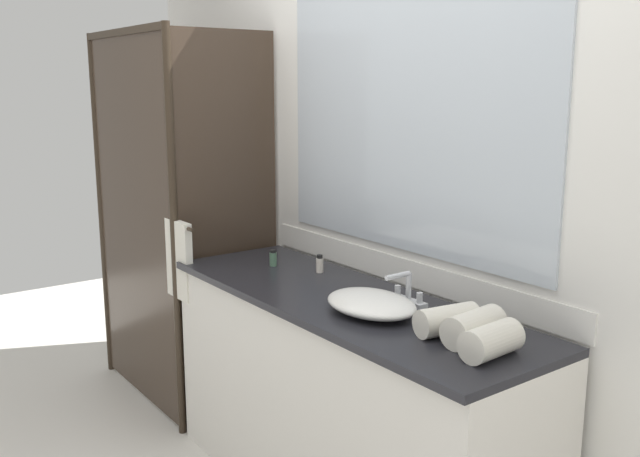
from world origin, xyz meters
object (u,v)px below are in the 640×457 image
(sink_basin, at_px, (371,303))
(amenity_bottle_lotion, at_px, (273,258))
(faucet, at_px, (407,293))
(rolled_towel_far_edge, at_px, (447,320))
(rolled_towel_near_edge, at_px, (491,341))
(rolled_towel_middle, at_px, (474,327))
(amenity_bottle_shampoo, at_px, (320,264))

(sink_basin, relative_size, amenity_bottle_lotion, 5.11)
(faucet, relative_size, rolled_towel_far_edge, 0.79)
(sink_basin, distance_m, rolled_towel_near_edge, 0.54)
(rolled_towel_middle, height_order, rolled_towel_far_edge, rolled_towel_middle)
(sink_basin, bearing_deg, rolled_towel_far_edge, 10.22)
(faucet, xyz_separation_m, amenity_bottle_shampoo, (-0.56, 0.01, -0.01))
(faucet, xyz_separation_m, rolled_towel_near_edge, (0.54, -0.16, 0.01))
(amenity_bottle_shampoo, xyz_separation_m, rolled_towel_far_edge, (0.89, -0.12, 0.01))
(sink_basin, xyz_separation_m, rolled_towel_far_edge, (0.32, 0.06, 0.01))
(rolled_towel_middle, bearing_deg, rolled_towel_far_edge, -176.35)
(rolled_towel_near_edge, height_order, rolled_towel_middle, rolled_towel_middle)
(faucet, bearing_deg, rolled_towel_far_edge, -20.25)
(faucet, height_order, amenity_bottle_shampoo, faucet)
(rolled_towel_far_edge, bearing_deg, amenity_bottle_lotion, 178.94)
(sink_basin, distance_m, rolled_towel_far_edge, 0.33)
(sink_basin, height_order, rolled_towel_far_edge, rolled_towel_far_edge)
(rolled_towel_near_edge, height_order, rolled_towel_far_edge, rolled_towel_near_edge)
(sink_basin, relative_size, faucet, 2.25)
(rolled_towel_far_edge, bearing_deg, sink_basin, -169.78)
(amenity_bottle_shampoo, bearing_deg, sink_basin, -17.95)
(faucet, distance_m, amenity_bottle_lotion, 0.79)
(amenity_bottle_lotion, height_order, rolled_towel_far_edge, rolled_towel_far_edge)
(rolled_towel_far_edge, bearing_deg, faucet, 159.75)
(amenity_bottle_shampoo, relative_size, amenity_bottle_lotion, 1.07)
(amenity_bottle_shampoo, distance_m, rolled_towel_middle, 1.00)
(sink_basin, height_order, faucet, faucet)
(faucet, distance_m, rolled_towel_far_edge, 0.34)
(sink_basin, distance_m, amenity_bottle_lotion, 0.79)
(amenity_bottle_shampoo, relative_size, rolled_towel_middle, 0.37)
(faucet, distance_m, amenity_bottle_shampoo, 0.56)
(rolled_towel_near_edge, bearing_deg, amenity_bottle_shampoo, 171.55)
(amenity_bottle_lotion, relative_size, rolled_towel_far_edge, 0.35)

